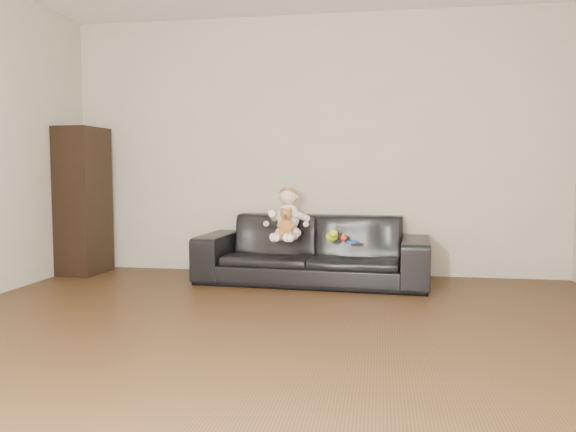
% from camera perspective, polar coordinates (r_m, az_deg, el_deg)
% --- Properties ---
extents(floor, '(5.50, 5.50, 0.00)m').
position_cam_1_polar(floor, '(3.17, -3.70, -14.48)').
color(floor, '#412A17').
rests_on(floor, ground).
extents(wall_back, '(5.00, 0.00, 5.00)m').
position_cam_1_polar(wall_back, '(5.72, 2.52, 7.16)').
color(wall_back, '#B4AA97').
rests_on(wall_back, ground).
extents(sofa, '(2.18, 0.96, 0.62)m').
position_cam_1_polar(sofa, '(5.26, 2.51, -3.40)').
color(sofa, black).
rests_on(sofa, floor).
extents(cabinet, '(0.39, 0.53, 1.48)m').
position_cam_1_polar(cabinet, '(6.06, -20.08, 1.45)').
color(cabinet, black).
rests_on(cabinet, floor).
extents(shelf_item, '(0.19, 0.26, 0.28)m').
position_cam_1_polar(shelf_item, '(6.04, -19.99, 4.61)').
color(shelf_item, silver).
rests_on(shelf_item, cabinet).
extents(baby, '(0.38, 0.45, 0.49)m').
position_cam_1_polar(baby, '(5.14, -0.02, -0.07)').
color(baby, '#FDD6D7').
rests_on(baby, sofa).
extents(teddy_bear, '(0.17, 0.17, 0.25)m').
position_cam_1_polar(teddy_bear, '(5.00, -0.19, -0.64)').
color(teddy_bear, '#A0642D').
rests_on(teddy_bear, sofa).
extents(toy_green, '(0.11, 0.13, 0.09)m').
position_cam_1_polar(toy_green, '(5.02, 4.47, -2.14)').
color(toy_green, '#9AC517').
rests_on(toy_green, sofa).
extents(toy_rattle, '(0.07, 0.07, 0.06)m').
position_cam_1_polar(toy_rattle, '(5.06, 5.67, -2.26)').
color(toy_rattle, red).
rests_on(toy_rattle, sofa).
extents(toy_blue_disc, '(0.12, 0.12, 0.02)m').
position_cam_1_polar(toy_blue_disc, '(4.99, 6.53, -2.63)').
color(toy_blue_disc, blue).
rests_on(toy_blue_disc, sofa).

